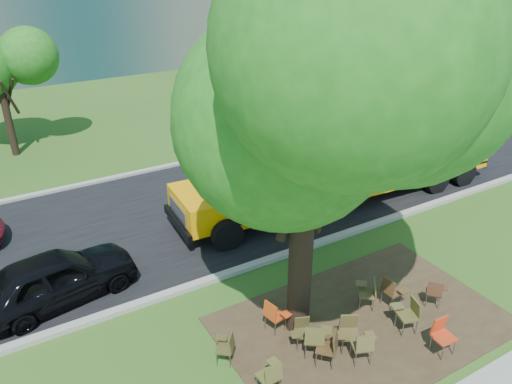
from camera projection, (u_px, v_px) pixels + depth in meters
ground at (319, 325)px, 12.45m from camera, size 160.00×160.00×0.00m
dirt_patch at (363, 323)px, 12.51m from camera, size 7.00×4.50×0.03m
asphalt_road at (201, 209)px, 17.84m from camera, size 80.00×8.00×0.04m
kerb_near at (258, 263)px, 14.74m from camera, size 80.00×0.25×0.14m
kerb_far at (160, 168)px, 20.98m from camera, size 80.00×0.25×0.14m
bg_tree_3 at (284, 23)px, 24.62m from camera, size 5.60×5.60×7.84m
bg_tree_4 at (413, 27)px, 27.78m from camera, size 5.00×5.00×6.85m
main_tree at (308, 95)px, 9.76m from camera, size 7.20×7.20×9.50m
school_bus at (354, 153)px, 18.06m from camera, size 12.53×3.49×3.03m
chair_0 at (271, 374)px, 10.33m from camera, size 0.59×0.55×0.89m
chair_1 at (316, 337)px, 11.25m from camera, size 0.82×0.65×0.96m
chair_2 at (329, 344)px, 11.08m from camera, size 0.63×0.79×0.93m
chair_3 at (348, 330)px, 11.51m from camera, size 0.75×0.59×0.90m
chair_4 at (364, 344)px, 11.10m from camera, size 0.72×0.57×0.90m
chair_5 at (442, 333)px, 11.39m from camera, size 0.62×0.55×0.93m
chair_6 at (409, 312)px, 12.05m from camera, size 0.56×0.72×0.93m
chair_7 at (435, 291)px, 12.88m from camera, size 0.70×0.56×0.82m
chair_8 at (227, 345)px, 11.16m from camera, size 0.53×0.67×0.79m
chair_9 at (302, 330)px, 11.63m from camera, size 0.62×0.49×0.77m
chair_10 at (275, 314)px, 12.01m from camera, size 0.63×0.61×0.90m
chair_11 at (369, 290)px, 12.84m from camera, size 0.60×0.76×0.89m
chair_12 at (392, 290)px, 12.84m from camera, size 0.54×0.58×0.89m
black_car at (56, 278)px, 13.04m from camera, size 4.43×2.39×1.43m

